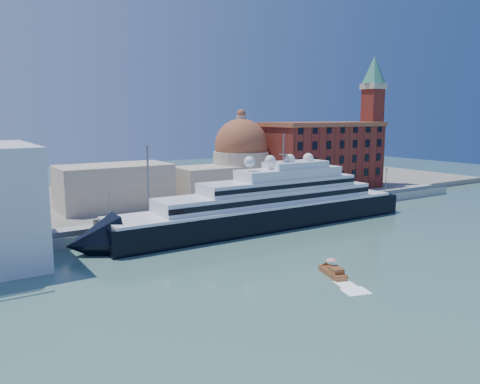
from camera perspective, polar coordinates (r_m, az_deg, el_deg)
ground at (r=95.19m, az=8.20°, el=-7.44°), size 400.00×400.00×0.00m
quay at (r=121.68m, az=-2.37°, el=-3.09°), size 180.00×10.00×2.50m
land at (r=157.80m, az=-9.97°, el=-0.48°), size 260.00×72.00×2.00m
quay_fence at (r=117.52m, az=-1.26°, el=-2.60°), size 180.00×0.10×1.20m
superyacht at (r=113.59m, az=1.83°, el=-2.23°), size 89.59×12.42×26.78m
water_taxi at (r=83.07m, az=11.29°, el=-9.47°), size 4.07×7.05×3.18m
warehouse at (r=165.26m, az=10.08°, el=4.42°), size 43.00×19.00×23.25m
campanile at (r=181.95m, az=15.83°, el=9.36°), size 8.40×8.40×47.00m
church at (r=143.64m, az=-5.02°, el=2.68°), size 66.00×18.00×25.50m
lamp_posts at (r=112.76m, az=-7.50°, el=0.30°), size 120.80×2.40×18.00m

